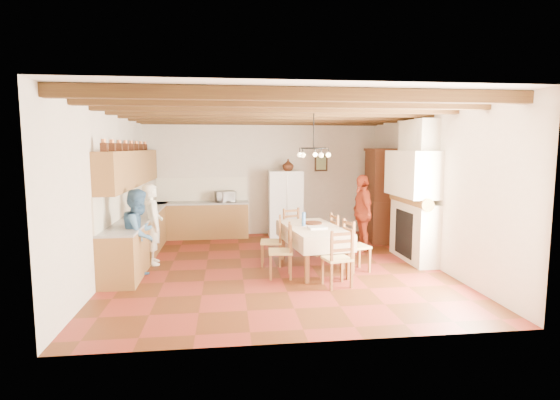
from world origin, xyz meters
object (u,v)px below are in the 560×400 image
object	(u,v)px
refrigerator	(285,204)
hutch	(378,195)
chair_end_near	(337,257)
person_woman_blue	(140,234)
dining_table	(313,231)
microwave	(225,196)
chair_end_far	(295,231)
person_woman_red	(362,213)
chair_right_near	(357,245)
chair_right_far	(342,237)
chair_left_far	(271,241)
chair_left_near	(280,250)
person_man	(153,224)

from	to	relation	value
refrigerator	hutch	distance (m)	2.33
chair_end_near	person_woman_blue	size ratio (longest dim) A/B	0.61
dining_table	microwave	distance (m)	3.53
dining_table	person_woman_blue	world-z (taller)	person_woman_blue
chair_end_far	person_woman_blue	world-z (taller)	person_woman_blue
refrigerator	person_woman_red	size ratio (longest dim) A/B	1.00
person_woman_red	dining_table	bearing A→B (deg)	-46.98
hutch	chair_end_near	xyz separation A→B (m)	(-1.90, -3.41, -0.64)
chair_right_near	chair_end_far	xyz separation A→B (m)	(-0.91, 1.46, 0.00)
hutch	chair_end_near	size ratio (longest dim) A/B	2.33
person_woman_blue	person_woman_red	size ratio (longest dim) A/B	0.93
chair_end_near	person_woman_red	size ratio (longest dim) A/B	0.57
chair_right_far	microwave	bearing A→B (deg)	34.10
chair_right_near	chair_right_far	bearing A→B (deg)	-7.11
chair_right_near	chair_end_far	size ratio (longest dim) A/B	1.00
chair_left_far	hutch	bearing A→B (deg)	132.04
person_woman_blue	microwave	bearing A→B (deg)	-7.55
chair_right_far	person_woman_red	distance (m)	1.13
chair_left_near	dining_table	bearing A→B (deg)	130.45
dining_table	refrigerator	bearing A→B (deg)	92.02
chair_left_far	person_woman_blue	xyz separation A→B (m)	(-2.34, -0.54, 0.30)
dining_table	chair_right_far	distance (m)	0.86
chair_end_near	person_man	bearing A→B (deg)	-40.86
chair_left_far	person_woman_red	world-z (taller)	person_woman_red
person_woman_red	person_man	bearing A→B (deg)	-83.01
dining_table	person_man	size ratio (longest dim) A/B	1.23
microwave	chair_left_far	bearing A→B (deg)	-85.60
chair_left_far	person_man	xyz separation A→B (m)	(-2.27, 0.39, 0.31)
person_man	hutch	bearing A→B (deg)	-85.83
dining_table	chair_right_near	world-z (taller)	chair_right_near
person_woman_red	refrigerator	bearing A→B (deg)	-140.50
hutch	chair_end_far	bearing A→B (deg)	-147.15
refrigerator	microwave	xyz separation A→B (m)	(-1.51, 0.09, 0.20)
person_woman_blue	hutch	bearing A→B (deg)	-47.54
person_man	chair_left_near	bearing A→B (deg)	-130.26
refrigerator	person_woman_red	distance (m)	2.27
dining_table	microwave	size ratio (longest dim) A/B	4.01
refrigerator	chair_end_far	distance (m)	1.85
chair_left_far	person_man	bearing A→B (deg)	-92.90
chair_left_near	chair_end_far	world-z (taller)	same
chair_right_far	microwave	size ratio (longest dim) A/B	1.98
chair_left_far	person_woman_blue	world-z (taller)	person_woman_blue
refrigerator	dining_table	xyz separation A→B (m)	(0.11, -3.03, -0.12)
person_woman_red	microwave	xyz separation A→B (m)	(-2.97, 1.82, 0.20)
refrigerator	chair_right_near	size ratio (longest dim) A/B	1.75
dining_table	chair_left_far	xyz separation A→B (m)	(-0.75, 0.32, -0.24)
refrigerator	chair_end_far	bearing A→B (deg)	-89.43
chair_right_near	person_man	size ratio (longest dim) A/B	0.61
chair_right_near	dining_table	bearing A→B (deg)	58.57
chair_left_far	person_man	world-z (taller)	person_man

